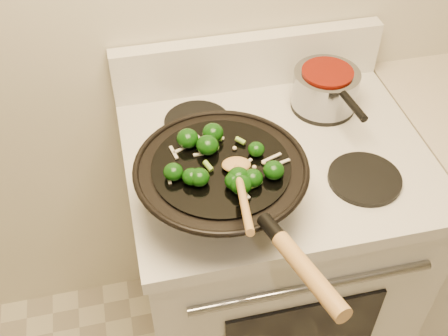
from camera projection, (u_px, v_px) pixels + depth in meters
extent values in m
cube|color=white|center=(267.00, 261.00, 1.79)|extent=(0.76, 0.64, 0.88)
cube|color=white|center=(276.00, 157.00, 1.47)|extent=(0.78, 0.66, 0.04)
cube|color=white|center=(248.00, 61.00, 1.61)|extent=(0.78, 0.05, 0.16)
cylinder|color=gray|center=(312.00, 287.00, 1.32)|extent=(0.60, 0.02, 0.02)
cube|color=black|center=(302.00, 334.00, 1.49)|extent=(0.42, 0.01, 0.28)
cylinder|color=black|center=(221.00, 203.00, 1.32)|extent=(0.18, 0.18, 0.01)
cylinder|color=black|center=(365.00, 179.00, 1.37)|extent=(0.18, 0.18, 0.01)
cylinder|color=black|center=(197.00, 123.00, 1.52)|extent=(0.18, 0.18, 0.01)
cylinder|color=black|center=(323.00, 104.00, 1.58)|extent=(0.18, 0.18, 0.01)
torus|color=black|center=(221.00, 167.00, 1.23)|extent=(0.39, 0.39, 0.01)
cylinder|color=black|center=(221.00, 166.00, 1.23)|extent=(0.31, 0.31, 0.01)
cylinder|color=black|center=(272.00, 228.00, 1.07)|extent=(0.04, 0.07, 0.04)
cylinder|color=#B38346|center=(310.00, 275.00, 0.98)|extent=(0.08, 0.21, 0.06)
ellipsoid|color=#0C3408|center=(188.00, 138.00, 1.26)|extent=(0.05, 0.05, 0.04)
cylinder|color=#4A822F|center=(194.00, 142.00, 1.27)|extent=(0.02, 0.02, 0.02)
ellipsoid|color=#0C3408|center=(239.00, 177.00, 1.18)|extent=(0.05, 0.05, 0.04)
ellipsoid|color=#0C3408|center=(241.00, 184.00, 1.16)|extent=(0.05, 0.05, 0.04)
ellipsoid|color=#0C3408|center=(213.00, 133.00, 1.28)|extent=(0.05, 0.05, 0.04)
cylinder|color=#4A822F|center=(219.00, 136.00, 1.29)|extent=(0.02, 0.02, 0.02)
ellipsoid|color=#0C3408|center=(199.00, 177.00, 1.18)|extent=(0.04, 0.04, 0.04)
ellipsoid|color=#0C3408|center=(173.00, 172.00, 1.19)|extent=(0.04, 0.04, 0.04)
ellipsoid|color=#0C3408|center=(253.00, 178.00, 1.18)|extent=(0.04, 0.04, 0.04)
cylinder|color=#4A822F|center=(259.00, 181.00, 1.19)|extent=(0.02, 0.02, 0.01)
ellipsoid|color=#0C3408|center=(256.00, 149.00, 1.24)|extent=(0.04, 0.04, 0.03)
ellipsoid|color=#0C3408|center=(235.00, 181.00, 1.17)|extent=(0.04, 0.04, 0.04)
ellipsoid|color=#0C3408|center=(274.00, 170.00, 1.19)|extent=(0.05, 0.05, 0.04)
cylinder|color=#4A822F|center=(280.00, 173.00, 1.20)|extent=(0.02, 0.01, 0.02)
ellipsoid|color=#0C3408|center=(207.00, 145.00, 1.25)|extent=(0.05, 0.05, 0.04)
ellipsoid|color=#0C3408|center=(191.00, 177.00, 1.18)|extent=(0.04, 0.04, 0.03)
ellipsoid|color=#0C3408|center=(210.00, 145.00, 1.25)|extent=(0.04, 0.04, 0.04)
cylinder|color=#4A822F|center=(215.00, 147.00, 1.26)|extent=(0.02, 0.01, 0.02)
cube|color=beige|center=(216.00, 138.00, 1.29)|extent=(0.04, 0.02, 0.00)
cube|color=beige|center=(168.00, 176.00, 1.20)|extent=(0.01, 0.05, 0.00)
cube|color=beige|center=(272.00, 158.00, 1.24)|extent=(0.05, 0.02, 0.00)
cube|color=beige|center=(199.00, 138.00, 1.29)|extent=(0.03, 0.05, 0.00)
cube|color=beige|center=(192.00, 144.00, 1.27)|extent=(0.04, 0.02, 0.00)
cube|color=beige|center=(186.00, 141.00, 1.28)|extent=(0.03, 0.03, 0.00)
cube|color=beige|center=(181.00, 149.00, 1.26)|extent=(0.04, 0.02, 0.00)
cube|color=beige|center=(201.00, 154.00, 1.25)|extent=(0.04, 0.01, 0.00)
cube|color=beige|center=(280.00, 163.00, 1.23)|extent=(0.05, 0.02, 0.00)
cube|color=beige|center=(245.00, 165.00, 1.23)|extent=(0.04, 0.03, 0.00)
cube|color=beige|center=(241.00, 169.00, 1.22)|extent=(0.04, 0.03, 0.00)
cube|color=beige|center=(244.00, 192.00, 1.17)|extent=(0.02, 0.04, 0.00)
cube|color=beige|center=(174.00, 152.00, 1.25)|extent=(0.01, 0.04, 0.00)
cylinder|color=#6DA033|center=(251.00, 186.00, 1.17)|extent=(0.02, 0.02, 0.01)
cylinder|color=#6DA033|center=(208.00, 166.00, 1.22)|extent=(0.03, 0.03, 0.01)
cylinder|color=#6DA033|center=(217.00, 137.00, 1.28)|extent=(0.03, 0.02, 0.01)
cylinder|color=#6DA033|center=(240.00, 141.00, 1.27)|extent=(0.02, 0.03, 0.02)
cylinder|color=#6DA033|center=(243.00, 172.00, 1.20)|extent=(0.02, 0.02, 0.01)
sphere|color=beige|center=(236.00, 176.00, 1.20)|extent=(0.01, 0.01, 0.01)
sphere|color=beige|center=(235.00, 148.00, 1.26)|extent=(0.01, 0.01, 0.01)
sphere|color=beige|center=(254.00, 167.00, 1.22)|extent=(0.01, 0.01, 0.01)
sphere|color=beige|center=(264.00, 163.00, 1.23)|extent=(0.01, 0.01, 0.01)
ellipsoid|color=#B38346|center=(236.00, 165.00, 1.22)|extent=(0.07, 0.06, 0.02)
cylinder|color=#B38346|center=(243.00, 196.00, 1.09)|extent=(0.05, 0.26, 0.10)
cylinder|color=gray|center=(325.00, 88.00, 1.54)|extent=(0.18, 0.18, 0.10)
cylinder|color=#610D04|center=(328.00, 72.00, 1.50)|extent=(0.14, 0.14, 0.01)
cylinder|color=black|center=(354.00, 106.00, 1.41)|extent=(0.03, 0.11, 0.02)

